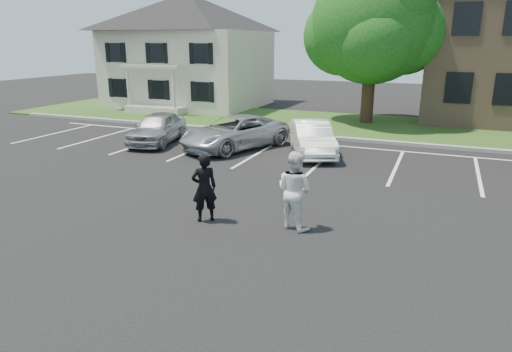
{
  "coord_description": "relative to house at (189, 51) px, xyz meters",
  "views": [
    {
      "loc": [
        4.22,
        -9.23,
        4.53
      ],
      "look_at": [
        0.0,
        1.0,
        1.25
      ],
      "focal_mm": 32.0,
      "sensor_mm": 36.0,
      "label": 1
    }
  ],
  "objects": [
    {
      "name": "ground_plane",
      "position": [
        13.0,
        -19.97,
        -3.83
      ],
      "size": [
        90.0,
        90.0,
        0.0
      ],
      "primitive_type": "plane",
      "color": "black",
      "rests_on": "ground"
    },
    {
      "name": "curb",
      "position": [
        13.0,
        -7.97,
        -3.75
      ],
      "size": [
        40.0,
        0.3,
        0.15
      ],
      "primitive_type": "cube",
      "color": "gray",
      "rests_on": "ground"
    },
    {
      "name": "grass_strip",
      "position": [
        13.0,
        -3.97,
        -3.79
      ],
      "size": [
        44.0,
        8.0,
        0.08
      ],
      "primitive_type": "cube",
      "color": "#2A4D14",
      "rests_on": "ground"
    },
    {
      "name": "stall_lines",
      "position": [
        14.4,
        -11.02,
        -3.82
      ],
      "size": [
        34.0,
        5.36,
        0.01
      ],
      "color": "white",
      "rests_on": "ground"
    },
    {
      "name": "house",
      "position": [
        0.0,
        0.0,
        0.0
      ],
      "size": [
        10.3,
        9.22,
        7.6
      ],
      "color": "#BDB39C",
      "rests_on": "ground"
    },
    {
      "name": "tree",
      "position": [
        13.25,
        -2.72,
        1.52
      ],
      "size": [
        7.8,
        7.2,
        8.8
      ],
      "color": "black",
      "rests_on": "ground"
    },
    {
      "name": "man_black_suit",
      "position": [
        11.73,
        -19.39,
        -2.93
      ],
      "size": [
        0.78,
        0.75,
        1.8
      ],
      "primitive_type": "imported",
      "rotation": [
        0.0,
        0.0,
        3.85
      ],
      "color": "black",
      "rests_on": "ground"
    },
    {
      "name": "man_white_shirt",
      "position": [
        14.01,
        -18.93,
        -2.84
      ],
      "size": [
        1.16,
        1.03,
        1.97
      ],
      "primitive_type": "imported",
      "rotation": [
        0.0,
        0.0,
        2.79
      ],
      "color": "white",
      "rests_on": "ground"
    },
    {
      "name": "car_silver_west",
      "position": [
        5.15,
        -11.82,
        -3.12
      ],
      "size": [
        2.5,
        4.41,
        1.42
      ],
      "primitive_type": "imported",
      "rotation": [
        0.0,
        0.0,
        0.21
      ],
      "color": "#AFAFB4",
      "rests_on": "ground"
    },
    {
      "name": "car_silver_minivan",
      "position": [
        8.89,
        -11.46,
        -3.12
      ],
      "size": [
        4.13,
        5.61,
        1.42
      ],
      "primitive_type": "imported",
      "rotation": [
        0.0,
        0.0,
        -0.4
      ],
      "color": "#ACAEB4",
      "rests_on": "ground"
    },
    {
      "name": "car_white_sedan",
      "position": [
        12.32,
        -11.26,
        -3.14
      ],
      "size": [
        3.06,
        4.39,
        1.37
      ],
      "primitive_type": "imported",
      "rotation": [
        0.0,
        0.0,
        0.43
      ],
      "color": "white",
      "rests_on": "ground"
    }
  ]
}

